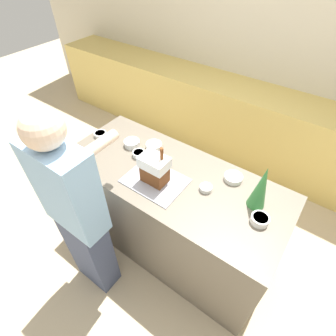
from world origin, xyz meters
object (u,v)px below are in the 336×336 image
Objects in this scene: candy_bowl_beside_tree at (260,219)px; candy_bowl_front_corner at (100,134)px; gingerbread_house at (155,169)px; person at (78,215)px; candy_bowl_center_rear at (154,146)px; candy_bowl_near_tray_right at (206,188)px; candy_bowl_far_left at (132,143)px; candy_bowl_behind_tray at (139,154)px; baking_tray at (155,180)px; candy_bowl_far_right at (233,178)px; decorative_tree at (261,187)px.

candy_bowl_front_corner is at bearing 178.21° from candy_bowl_beside_tree.
person is (-0.26, -0.53, -0.17)m from gingerbread_house.
candy_bowl_center_rear is 1.48× the size of candy_bowl_near_tray_right.
person reaches higher than candy_bowl_far_left.
candy_bowl_far_left is 0.77m from candy_bowl_near_tray_right.
candy_bowl_front_corner is at bearing -163.29° from candy_bowl_center_rear.
candy_bowl_near_tray_right is 0.63m from candy_bowl_behind_tray.
baking_tray is 0.32m from candy_bowl_behind_tray.
gingerbread_house is 0.18× the size of person.
person reaches higher than candy_bowl_near_tray_right.
candy_bowl_beside_tree is at bearing -1.79° from candy_bowl_front_corner.
candy_bowl_near_tray_right is at bearing 22.25° from baking_tray.
gingerbread_house is at bearing -50.58° from candy_bowl_center_rear.
person is (-0.61, -0.67, -0.07)m from candy_bowl_near_tray_right.
candy_bowl_center_rear is at bearing 89.23° from person.
candy_bowl_far_right is at bearing 15.33° from candy_bowl_behind_tray.
decorative_tree is 0.99m from candy_bowl_behind_tray.
candy_bowl_center_rear is 0.52m from candy_bowl_front_corner.
person is at bearing -129.30° from candy_bowl_far_right.
candy_bowl_far_left is 1.21× the size of candy_bowl_front_corner.
candy_bowl_near_tray_right is at bearing 174.76° from candy_bowl_beside_tree.
gingerbread_house is 2.85× the size of candy_bowl_front_corner.
candy_bowl_near_tray_right is at bearing -0.33° from candy_bowl_behind_tray.
candy_bowl_beside_tree is 1.51m from candy_bowl_front_corner.
candy_bowl_front_corner is 0.84m from person.
gingerbread_house is 2.67× the size of candy_bowl_beside_tree.
candy_bowl_far_right is at bearing 140.81° from candy_bowl_beside_tree.
baking_tray is 0.38m from candy_bowl_near_tray_right.
baking_tray is 1.29× the size of decorative_tree.
candy_bowl_near_tray_right is at bearing -14.74° from candy_bowl_center_rear.
candy_bowl_beside_tree is 0.39m from candy_bowl_far_right.
candy_bowl_far_right is (0.47, 0.35, 0.02)m from baking_tray.
baking_tray is 3.76× the size of candy_bowl_beside_tree.
person is at bearing -141.42° from decorative_tree.
gingerbread_house is at bearing -161.87° from decorative_tree.
decorative_tree is 2.51× the size of candy_bowl_far_right.
candy_bowl_front_corner is at bearing 179.34° from candy_bowl_behind_tray.
candy_bowl_far_left is at bearing 11.23° from candy_bowl_front_corner.
candy_bowl_far_right is at bearing 61.34° from candy_bowl_near_tray_right.
decorative_tree is at bearing 4.65° from candy_bowl_behind_tray.
candy_bowl_beside_tree is at bearing -57.70° from decorative_tree.
candy_bowl_far_right is 1.14m from person.
gingerbread_house is at bearing -11.61° from candy_bowl_front_corner.
gingerbread_house is 0.76m from candy_bowl_front_corner.
person reaches higher than baking_tray.
decorative_tree is 0.30m from candy_bowl_far_right.
candy_bowl_beside_tree is at bearing -2.28° from candy_bowl_behind_tray.
candy_bowl_far_right is 0.90m from candy_bowl_far_left.
candy_bowl_behind_tray is (-0.98, -0.08, -0.15)m from decorative_tree.
decorative_tree reaches higher than baking_tray.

